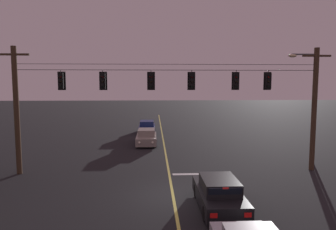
% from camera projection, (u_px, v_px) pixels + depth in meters
% --- Properties ---
extents(ground_plane, '(180.00, 180.00, 0.00)m').
position_uv_depth(ground_plane, '(173.00, 196.00, 15.08)').
color(ground_plane, black).
extents(lane_centre_stripe, '(0.14, 60.00, 0.01)m').
position_uv_depth(lane_centre_stripe, '(165.00, 151.00, 25.27)').
color(lane_centre_stripe, '#D1C64C').
rests_on(lane_centre_stripe, ground).
extents(stop_bar_paint, '(3.40, 0.36, 0.01)m').
position_uv_depth(stop_bar_paint, '(200.00, 174.00, 18.80)').
color(stop_bar_paint, silver).
rests_on(stop_bar_paint, ground).
extents(signal_span_assembly, '(20.25, 0.32, 7.76)m').
position_uv_depth(signal_span_assembly, '(169.00, 108.00, 18.90)').
color(signal_span_assembly, '#423021').
rests_on(signal_span_assembly, ground).
extents(traffic_light_leftmost, '(0.48, 0.41, 1.22)m').
position_uv_depth(traffic_light_leftmost, '(61.00, 81.00, 18.41)').
color(traffic_light_leftmost, black).
extents(traffic_light_left_inner, '(0.48, 0.41, 1.22)m').
position_uv_depth(traffic_light_left_inner, '(103.00, 81.00, 18.52)').
color(traffic_light_left_inner, black).
extents(traffic_light_centre, '(0.48, 0.41, 1.22)m').
position_uv_depth(traffic_light_centre, '(151.00, 81.00, 18.66)').
color(traffic_light_centre, black).
extents(traffic_light_right_inner, '(0.48, 0.41, 1.22)m').
position_uv_depth(traffic_light_right_inner, '(192.00, 81.00, 18.78)').
color(traffic_light_right_inner, black).
extents(traffic_light_rightmost, '(0.48, 0.41, 1.22)m').
position_uv_depth(traffic_light_rightmost, '(236.00, 81.00, 18.91)').
color(traffic_light_rightmost, black).
extents(traffic_light_far_right, '(0.48, 0.41, 1.22)m').
position_uv_depth(traffic_light_far_right, '(268.00, 81.00, 19.01)').
color(traffic_light_far_right, black).
extents(car_waiting_near_lane, '(1.80, 4.33, 1.39)m').
position_uv_depth(car_waiting_near_lane, '(219.00, 194.00, 13.57)').
color(car_waiting_near_lane, black).
rests_on(car_waiting_near_lane, ground).
extents(car_oncoming_lead, '(1.80, 4.42, 1.39)m').
position_uv_depth(car_oncoming_lead, '(147.00, 137.00, 28.08)').
color(car_oncoming_lead, gray).
rests_on(car_oncoming_lead, ground).
extents(car_oncoming_trailing, '(1.80, 4.42, 1.39)m').
position_uv_depth(car_oncoming_trailing, '(147.00, 127.00, 34.51)').
color(car_oncoming_trailing, navy).
rests_on(car_oncoming_trailing, ground).
extents(street_lamp_corner, '(2.11, 0.30, 7.61)m').
position_uv_depth(street_lamp_corner, '(312.00, 98.00, 20.71)').
color(street_lamp_corner, '#4C4F54').
rests_on(street_lamp_corner, ground).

